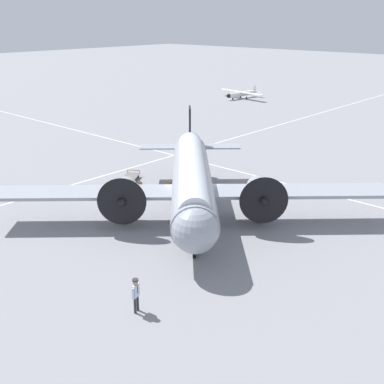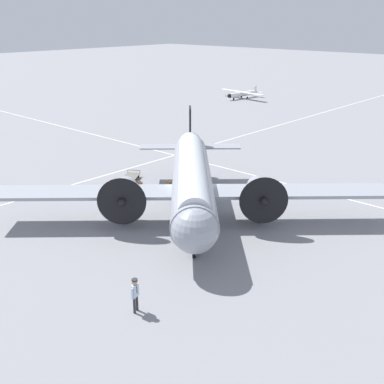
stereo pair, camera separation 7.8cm
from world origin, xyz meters
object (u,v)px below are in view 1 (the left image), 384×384
Objects in this scene: airliner_main at (192,182)px; passenger_boarding at (181,174)px; crew_foreground at (136,291)px; ramp_agent at (177,175)px; light_aircraft_distant at (241,94)px; baggage_cart at (131,176)px; suitcase_upright_spare at (168,184)px; suitcase_near_door at (140,185)px.

airliner_main is 10.99× the size of passenger_boarding.
crew_foreground is at bearing -14.33° from airliner_main.
ramp_agent is 0.19× the size of light_aircraft_distant.
baggage_cart is at bearing -168.53° from ramp_agent.
passenger_boarding is 0.37m from ramp_agent.
crew_foreground is 0.92× the size of passenger_boarding.
baggage_cart is at bearing 9.75° from suitcase_upright_spare.
passenger_boarding is at bearing -162.28° from crew_foreground.
crew_foreground is at bearing 129.93° from suitcase_upright_spare.
crew_foreground is 2.84× the size of suitcase_upright_spare.
ramp_agent is at bearing -45.01° from passenger_boarding.
ramp_agent is at bearing -169.88° from airliner_main.
crew_foreground reaches higher than baggage_cart.
baggage_cart is 0.23× the size of light_aircraft_distant.
crew_foreground is 16.43m from suitcase_near_door.
crew_foreground is at bearing 39.14° from passenger_boarding.
light_aircraft_distant is (21.31, -37.99, 0.49)m from suitcase_upright_spare.
light_aircraft_distant is at bearing 116.89° from ramp_agent.
light_aircraft_distant is at bearing -63.40° from suitcase_near_door.
suitcase_upright_spare is (10.51, -12.56, -0.76)m from crew_foreground.
crew_foreground is 0.19× the size of light_aircraft_distant.
airliner_main is 6.11m from ramp_agent.
light_aircraft_distant reaches higher than ramp_agent.
ramp_agent reaches higher than crew_foreground.
passenger_boarding is 3.29× the size of suitcase_near_door.
passenger_boarding is 0.20× the size of light_aircraft_distant.
ramp_agent is at bearing -137.31° from suitcase_near_door.
passenger_boarding is at bearing -173.34° from airliner_main.
passenger_boarding is at bearing -137.37° from suitcase_near_door.
passenger_boarding is (4.50, -3.78, -1.40)m from airliner_main.
crew_foreground is 3.04× the size of suitcase_near_door.
light_aircraft_distant reaches higher than crew_foreground.
airliner_main is at bearing 41.32° from baggage_cart.
airliner_main is at bearing 52.78° from passenger_boarding.
baggage_cart is at bearing -148.95° from airliner_main.
baggage_cart is (14.08, -11.94, -0.76)m from crew_foreground.
airliner_main reaches higher than light_aircraft_distant.
airliner_main is 9.60× the size of baggage_cart.
light_aircraft_distant is (19.74, -39.43, 0.51)m from suitcase_near_door.
crew_foreground is 16.39m from suitcase_upright_spare.
light_aircraft_distant is (31.82, -50.54, -0.27)m from crew_foreground.
suitcase_upright_spare is at bearing -137.38° from suitcase_near_door.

